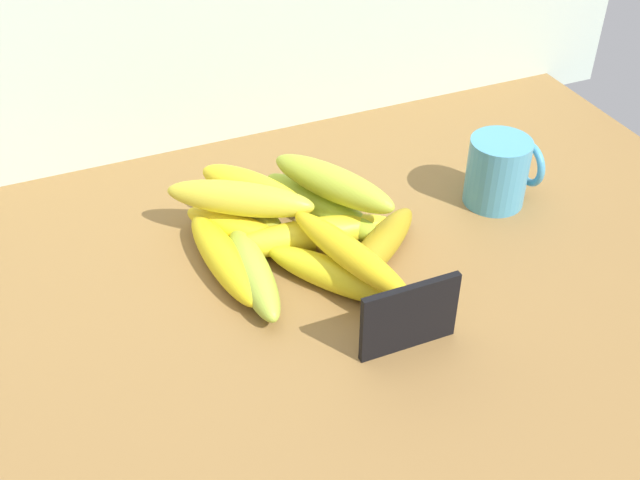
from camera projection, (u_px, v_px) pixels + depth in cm
name	position (u px, v px, depth cm)	size (l,w,h in cm)	color
counter_top	(348.00, 300.00, 90.44)	(110.00, 76.00, 3.00)	olive
chalkboard_sign	(409.00, 319.00, 80.23)	(11.00, 1.80, 8.40)	black
coffee_mug	(499.00, 171.00, 100.99)	(9.48, 7.98, 9.23)	teal
banana_0	(253.00, 273.00, 88.86)	(16.79, 4.04, 4.04)	#A2BA3A
banana_1	(322.00, 207.00, 98.88)	(19.92, 4.34, 4.34)	#A1BB2F
banana_2	(379.00, 247.00, 92.81)	(16.96, 3.92, 3.92)	#A4881A
banana_3	(238.00, 229.00, 95.56)	(15.22, 3.86, 3.86)	yellow
banana_4	(312.00, 235.00, 94.29)	(20.90, 4.22, 4.22)	yellow
banana_5	(262.00, 220.00, 97.39)	(16.51, 3.56, 3.56)	gold
banana_6	(333.00, 275.00, 88.77)	(17.74, 3.80, 3.80)	yellow
banana_7	(340.00, 250.00, 92.50)	(16.67, 3.61, 3.61)	#A27628
banana_8	(224.00, 259.00, 90.84)	(18.29, 4.15, 4.15)	yellow
banana_9	(253.00, 189.00, 95.84)	(15.79, 4.23, 4.23)	yellow
banana_10	(348.00, 254.00, 86.04)	(19.26, 3.41, 3.41)	yellow
banana_11	(240.00, 199.00, 93.72)	(18.43, 4.21, 4.21)	gold
banana_12	(333.00, 183.00, 95.42)	(18.05, 4.32, 4.32)	#AABD35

